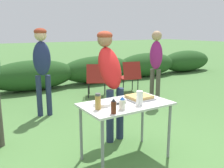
# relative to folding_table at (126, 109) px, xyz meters

# --- Properties ---
(ground_plane) EXTENTS (60.00, 60.00, 0.00)m
(ground_plane) POSITION_rel_folding_table_xyz_m (0.00, 0.00, -0.66)
(ground_plane) COLOR #4C7A3D
(shrub_hedge) EXTENTS (14.40, 0.90, 0.82)m
(shrub_hedge) POSITION_rel_folding_table_xyz_m (-0.00, 4.37, -0.25)
(shrub_hedge) COLOR #234C1E
(shrub_hedge) RESTS_ON ground
(folding_table) EXTENTS (1.10, 0.64, 0.74)m
(folding_table) POSITION_rel_folding_table_xyz_m (0.00, 0.00, 0.00)
(folding_table) COLOR silver
(folding_table) RESTS_ON ground
(food_tray) EXTENTS (0.34, 0.29, 0.06)m
(food_tray) POSITION_rel_folding_table_xyz_m (0.24, 0.04, 0.10)
(food_tray) COLOR #9E9EA3
(food_tray) RESTS_ON folding_table
(plate_stack) EXTENTS (0.21, 0.21, 0.04)m
(plate_stack) POSITION_rel_folding_table_xyz_m (-0.30, 0.07, 0.10)
(plate_stack) COLOR white
(plate_stack) RESTS_ON folding_table
(mixing_bowl) EXTENTS (0.23, 0.23, 0.06)m
(mixing_bowl) POSITION_rel_folding_table_xyz_m (-0.07, 0.08, 0.11)
(mixing_bowl) COLOR silver
(mixing_bowl) RESTS_ON folding_table
(paper_cup_stack) EXTENTS (0.08, 0.08, 0.17)m
(paper_cup_stack) POSITION_rel_folding_table_xyz_m (0.09, -0.15, 0.16)
(paper_cup_stack) COLOR white
(paper_cup_stack) RESTS_ON folding_table
(mayo_bottle) EXTENTS (0.07, 0.07, 0.15)m
(mayo_bottle) POSITION_rel_folding_table_xyz_m (-0.18, -0.19, 0.15)
(mayo_bottle) COLOR silver
(mayo_bottle) RESTS_ON folding_table
(bbq_sauce_bottle) EXTENTS (0.06, 0.06, 0.17)m
(bbq_sauce_bottle) POSITION_rel_folding_table_xyz_m (-0.34, -0.25, 0.16)
(bbq_sauce_bottle) COLOR #562314
(bbq_sauce_bottle) RESTS_ON folding_table
(spice_jar) EXTENTS (0.07, 0.07, 0.19)m
(spice_jar) POSITION_rel_folding_table_xyz_m (-0.41, -0.03, 0.17)
(spice_jar) COLOR #B2893D
(spice_jar) RESTS_ON folding_table
(standing_person_with_beanie) EXTENTS (0.40, 0.51, 1.61)m
(standing_person_with_beanie) POSITION_rel_folding_table_xyz_m (0.17, 0.65, 0.35)
(standing_person_with_beanie) COLOR #232D4C
(standing_person_with_beanie) RESTS_ON ground
(standing_person_in_dark_puffer) EXTENTS (0.37, 0.30, 1.65)m
(standing_person_in_dark_puffer) POSITION_rel_folding_table_xyz_m (-0.37, 2.17, 0.39)
(standing_person_in_dark_puffer) COLOR #232D4C
(standing_person_in_dark_puffer) RESTS_ON ground
(standing_person_in_gray_fleece) EXTENTS (0.27, 0.34, 1.60)m
(standing_person_in_gray_fleece) POSITION_rel_folding_table_xyz_m (1.98, 1.68, 0.32)
(standing_person_in_gray_fleece) COLOR #4C473D
(standing_person_in_gray_fleece) RESTS_ON ground
(camp_chair_green_behind_table) EXTENTS (0.61, 0.69, 0.83)m
(camp_chair_green_behind_table) POSITION_rel_folding_table_xyz_m (2.06, 2.75, -0.20)
(camp_chair_green_behind_table) COLOR maroon
(camp_chair_green_behind_table) RESTS_ON ground
(camp_chair_near_hedge) EXTENTS (0.69, 0.74, 0.83)m
(camp_chair_near_hedge) POSITION_rel_folding_table_xyz_m (1.12, 2.81, -0.20)
(camp_chair_near_hedge) COLOR maroon
(camp_chair_near_hedge) RESTS_ON ground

